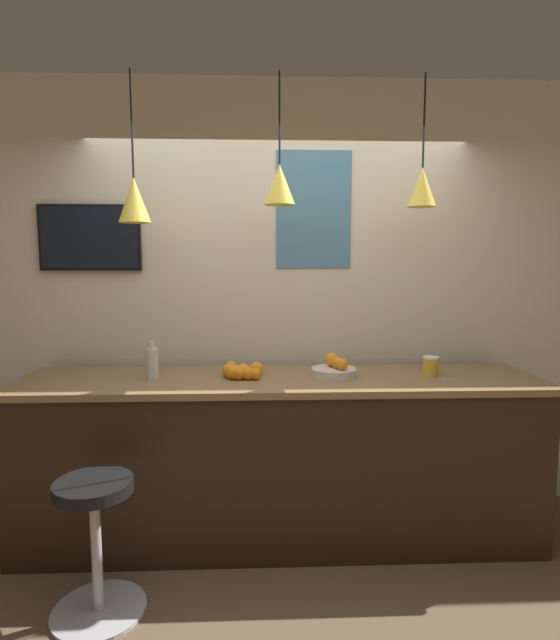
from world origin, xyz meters
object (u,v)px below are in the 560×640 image
object	(u,v)px
fruit_bowl	(334,370)
spread_jar	(431,366)
bar_stool	(95,529)
juice_bottle	(152,362)
mounted_tv	(90,238)

from	to	relation	value
fruit_bowl	spread_jar	size ratio (longest dim) A/B	2.33
spread_jar	fruit_bowl	bearing A→B (deg)	179.83
bar_stool	fruit_bowl	size ratio (longest dim) A/B	2.49
juice_bottle	spread_jar	distance (m)	1.70
fruit_bowl	mounted_tv	world-z (taller)	mounted_tv
bar_stool	juice_bottle	size ratio (longest dim) A/B	3.00
fruit_bowl	mounted_tv	size ratio (longest dim) A/B	0.41
bar_stool	juice_bottle	bearing A→B (deg)	77.63
juice_bottle	spread_jar	size ratio (longest dim) A/B	1.93
juice_bottle	mounted_tv	distance (m)	0.97
juice_bottle	spread_jar	bearing A→B (deg)	0.00
mounted_tv	bar_stool	bearing A→B (deg)	-73.35
juice_bottle	bar_stool	bearing A→B (deg)	-102.37
spread_jar	mounted_tv	distance (m)	2.34
bar_stool	fruit_bowl	world-z (taller)	fruit_bowl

